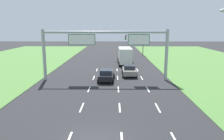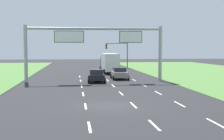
{
  "view_description": "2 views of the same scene",
  "coord_description": "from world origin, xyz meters",
  "views": [
    {
      "loc": [
        1.23,
        -13.04,
        7.28
      ],
      "look_at": [
        0.94,
        16.44,
        1.46
      ],
      "focal_mm": 35.0,
      "sensor_mm": 36.0,
      "label": 1
    },
    {
      "loc": [
        -2.5,
        -22.22,
        4.13
      ],
      "look_at": [
        1.68,
        12.5,
        1.73
      ],
      "focal_mm": 50.0,
      "sensor_mm": 36.0,
      "label": 2
    }
  ],
  "objects": [
    {
      "name": "sign_gantry",
      "position": [
        0.06,
        16.67,
        4.9
      ],
      "size": [
        17.24,
        0.44,
        7.0
      ],
      "color": "#9EA0A5",
      "rests_on": "ground_plane"
    },
    {
      "name": "traffic_light_mast",
      "position": [
        6.75,
        43.33,
        3.87
      ],
      "size": [
        4.76,
        0.49,
        5.6
      ],
      "color": "#47494F",
      "rests_on": "ground_plane"
    },
    {
      "name": "lane_dashes_inner_left",
      "position": [
        -1.75,
        3.0,
        0.0
      ],
      "size": [
        0.14,
        44.4,
        0.01
      ],
      "color": "white",
      "rests_on": "ground_plane"
    },
    {
      "name": "lane_dashes_slip",
      "position": [
        5.25,
        3.0,
        0.0
      ],
      "size": [
        0.14,
        44.4,
        0.01
      ],
      "color": "white",
      "rests_on": "ground_plane"
    },
    {
      "name": "lane_dashes_inner_right",
      "position": [
        1.75,
        3.0,
        0.0
      ],
      "size": [
        0.14,
        44.4,
        0.01
      ],
      "color": "white",
      "rests_on": "ground_plane"
    },
    {
      "name": "car_near_red",
      "position": [
        0.17,
        16.14,
        0.8
      ],
      "size": [
        2.32,
        4.28,
        1.6
      ],
      "rotation": [
        0.0,
        0.0,
        -0.05
      ],
      "color": "black",
      "rests_on": "ground_plane"
    },
    {
      "name": "car_lead_silver",
      "position": [
        3.52,
        19.44,
        0.8
      ],
      "size": [
        2.2,
        4.14,
        1.6
      ],
      "rotation": [
        0.0,
        0.0,
        -0.01
      ],
      "color": "gray",
      "rests_on": "ground_plane"
    },
    {
      "name": "box_truck",
      "position": [
        3.34,
        30.1,
        1.78
      ],
      "size": [
        2.83,
        8.09,
        3.31
      ],
      "rotation": [
        0.0,
        0.0,
        0.02
      ],
      "color": "navy",
      "rests_on": "ground_plane"
    }
  ]
}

